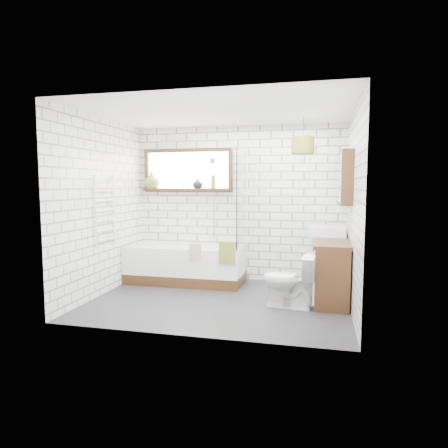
% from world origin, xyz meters
% --- Properties ---
extents(floor, '(3.40, 2.60, 0.01)m').
position_xyz_m(floor, '(0.00, 0.00, -0.01)').
color(floor, '#232326').
rests_on(floor, ground).
extents(ceiling, '(3.40, 2.60, 0.01)m').
position_xyz_m(ceiling, '(0.00, 0.00, 2.50)').
color(ceiling, white).
rests_on(ceiling, ground).
extents(wall_back, '(3.40, 0.01, 2.50)m').
position_xyz_m(wall_back, '(0.00, 1.30, 1.25)').
color(wall_back, white).
rests_on(wall_back, ground).
extents(wall_front, '(3.40, 0.01, 2.50)m').
position_xyz_m(wall_front, '(0.00, -1.30, 1.25)').
color(wall_front, white).
rests_on(wall_front, ground).
extents(wall_left, '(0.01, 2.60, 2.50)m').
position_xyz_m(wall_left, '(-1.70, 0.00, 1.25)').
color(wall_left, white).
rests_on(wall_left, ground).
extents(wall_right, '(0.01, 2.60, 2.50)m').
position_xyz_m(wall_right, '(1.70, 0.00, 1.25)').
color(wall_right, white).
rests_on(wall_right, ground).
extents(window, '(1.52, 0.16, 0.68)m').
position_xyz_m(window, '(-0.85, 1.26, 1.80)').
color(window, black).
rests_on(window, wall_back).
extents(towel_radiator, '(0.06, 0.52, 1.00)m').
position_xyz_m(towel_radiator, '(-1.66, 0.00, 1.20)').
color(towel_radiator, white).
rests_on(towel_radiator, wall_left).
extents(mirror_cabinet, '(0.16, 1.20, 0.70)m').
position_xyz_m(mirror_cabinet, '(1.62, 0.60, 1.65)').
color(mirror_cabinet, black).
rests_on(mirror_cabinet, wall_right).
extents(shower_riser, '(0.02, 0.02, 1.30)m').
position_xyz_m(shower_riser, '(-0.40, 1.26, 1.35)').
color(shower_riser, silver).
rests_on(shower_riser, wall_back).
extents(bathtub, '(1.85, 0.81, 0.60)m').
position_xyz_m(bathtub, '(-0.77, 0.89, 0.30)').
color(bathtub, white).
rests_on(bathtub, floor).
extents(shower_screen, '(0.02, 0.72, 1.50)m').
position_xyz_m(shower_screen, '(0.14, 0.89, 1.35)').
color(shower_screen, white).
rests_on(shower_screen, bathtub).
extents(towel_green, '(0.24, 0.07, 0.33)m').
position_xyz_m(towel_green, '(0.01, 0.49, 0.58)').
color(towel_green, olive).
rests_on(towel_green, bathtub).
extents(towel_beige, '(0.18, 0.05, 0.23)m').
position_xyz_m(towel_beige, '(-0.48, 0.49, 0.58)').
color(towel_beige, tan).
rests_on(towel_beige, bathtub).
extents(vanity, '(0.46, 1.43, 0.82)m').
position_xyz_m(vanity, '(1.47, 0.51, 0.41)').
color(vanity, black).
rests_on(vanity, floor).
extents(basin, '(0.51, 0.45, 0.15)m').
position_xyz_m(basin, '(1.41, 0.88, 0.89)').
color(basin, white).
rests_on(basin, vanity).
extents(tap, '(0.04, 0.04, 0.15)m').
position_xyz_m(tap, '(1.57, 0.88, 0.94)').
color(tap, silver).
rests_on(tap, vanity).
extents(toilet, '(0.50, 0.74, 0.70)m').
position_xyz_m(toilet, '(0.94, -0.06, 0.35)').
color(toilet, white).
rests_on(toilet, floor).
extents(vase_olive, '(0.35, 0.35, 0.28)m').
position_xyz_m(vase_olive, '(-1.48, 1.23, 1.62)').
color(vase_olive, olive).
rests_on(vase_olive, window).
extents(vase_dark, '(0.18, 0.18, 0.18)m').
position_xyz_m(vase_dark, '(-0.67, 1.23, 1.57)').
color(vase_dark, black).
rests_on(vase_dark, window).
extents(bottle, '(0.07, 0.07, 0.22)m').
position_xyz_m(bottle, '(-0.40, 1.23, 1.59)').
color(bottle, olive).
rests_on(bottle, window).
extents(pendant, '(0.31, 0.31, 0.23)m').
position_xyz_m(pendant, '(1.06, 0.55, 2.10)').
color(pendant, olive).
rests_on(pendant, ceiling).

